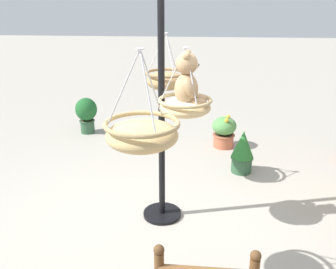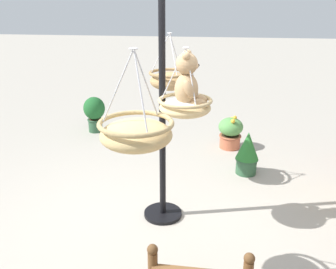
{
  "view_description": "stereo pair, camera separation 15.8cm",
  "coord_description": "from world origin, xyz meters",
  "px_view_note": "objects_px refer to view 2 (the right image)",
  "views": [
    {
      "loc": [
        3.46,
        0.4,
        2.41
      ],
      "look_at": [
        -0.02,
        0.11,
        1.08
      ],
      "focal_mm": 39.1,
      "sensor_mm": 36.0,
      "label": 1
    },
    {
      "loc": [
        3.44,
        0.55,
        2.41
      ],
      "look_at": [
        -0.02,
        0.11,
        1.08
      ],
      "focal_mm": 39.1,
      "sensor_mm": 36.0,
      "label": 2
    }
  ],
  "objects_px": {
    "hanging_basket_right_low": "(136,133)",
    "potted_plant_small_succulent": "(230,132)",
    "hanging_basket_left_high": "(170,80)",
    "display_pole_central": "(163,149)",
    "potted_plant_bushy_green": "(94,112)",
    "potted_plant_flowering_red": "(247,153)",
    "hanging_basket_with_teddy": "(185,106)",
    "teddy_bear": "(188,83)"
  },
  "relations": [
    {
      "from": "hanging_basket_with_teddy",
      "to": "potted_plant_small_succulent",
      "type": "xyz_separation_m",
      "value": [
        -2.31,
        0.59,
        -1.1
      ]
    },
    {
      "from": "potted_plant_bushy_green",
      "to": "potted_plant_small_succulent",
      "type": "bearing_deg",
      "value": 79.0
    },
    {
      "from": "hanging_basket_with_teddy",
      "to": "hanging_basket_left_high",
      "type": "distance_m",
      "value": 0.99
    },
    {
      "from": "teddy_bear",
      "to": "potted_plant_flowering_red",
      "type": "distance_m",
      "value": 2.04
    },
    {
      "from": "hanging_basket_right_low",
      "to": "potted_plant_bushy_green",
      "type": "relative_size",
      "value": 1.11
    },
    {
      "from": "hanging_basket_left_high",
      "to": "hanging_basket_right_low",
      "type": "bearing_deg",
      "value": -0.12
    },
    {
      "from": "teddy_bear",
      "to": "potted_plant_bushy_green",
      "type": "distance_m",
      "value": 3.62
    },
    {
      "from": "teddy_bear",
      "to": "potted_plant_bushy_green",
      "type": "relative_size",
      "value": 0.82
    },
    {
      "from": "potted_plant_flowering_red",
      "to": "hanging_basket_right_low",
      "type": "bearing_deg",
      "value": -24.06
    },
    {
      "from": "hanging_basket_right_low",
      "to": "potted_plant_small_succulent",
      "type": "relative_size",
      "value": 1.3
    },
    {
      "from": "hanging_basket_with_teddy",
      "to": "potted_plant_bushy_green",
      "type": "bearing_deg",
      "value": -145.64
    },
    {
      "from": "hanging_basket_right_low",
      "to": "display_pole_central",
      "type": "bearing_deg",
      "value": 178.7
    },
    {
      "from": "teddy_bear",
      "to": "potted_plant_bushy_green",
      "type": "xyz_separation_m",
      "value": [
        -2.79,
        -1.94,
        -1.23
      ]
    },
    {
      "from": "display_pole_central",
      "to": "potted_plant_bushy_green",
      "type": "height_order",
      "value": "display_pole_central"
    },
    {
      "from": "teddy_bear",
      "to": "hanging_basket_right_low",
      "type": "distance_m",
      "value": 1.07
    },
    {
      "from": "teddy_bear",
      "to": "potted_plant_small_succulent",
      "type": "distance_m",
      "value": 2.73
    },
    {
      "from": "hanging_basket_with_teddy",
      "to": "potted_plant_small_succulent",
      "type": "height_order",
      "value": "hanging_basket_with_teddy"
    },
    {
      "from": "display_pole_central",
      "to": "potted_plant_flowering_red",
      "type": "xyz_separation_m",
      "value": [
        -1.22,
        1.04,
        -0.52
      ]
    },
    {
      "from": "hanging_basket_with_teddy",
      "to": "display_pole_central",
      "type": "bearing_deg",
      "value": -120.96
    },
    {
      "from": "hanging_basket_left_high",
      "to": "hanging_basket_right_low",
      "type": "relative_size",
      "value": 0.94
    },
    {
      "from": "display_pole_central",
      "to": "teddy_bear",
      "type": "bearing_deg",
      "value": 61.38
    },
    {
      "from": "display_pole_central",
      "to": "potted_plant_bushy_green",
      "type": "relative_size",
      "value": 3.95
    },
    {
      "from": "hanging_basket_left_high",
      "to": "potted_plant_bushy_green",
      "type": "bearing_deg",
      "value": -138.35
    },
    {
      "from": "display_pole_central",
      "to": "hanging_basket_left_high",
      "type": "xyz_separation_m",
      "value": [
        -0.8,
        -0.02,
        0.6
      ]
    },
    {
      "from": "display_pole_central",
      "to": "hanging_basket_right_low",
      "type": "distance_m",
      "value": 1.32
    },
    {
      "from": "hanging_basket_left_high",
      "to": "potted_plant_flowering_red",
      "type": "relative_size",
      "value": 1.1
    },
    {
      "from": "potted_plant_bushy_green",
      "to": "potted_plant_small_succulent",
      "type": "xyz_separation_m",
      "value": [
        0.49,
        2.5,
        -0.1
      ]
    },
    {
      "from": "hanging_basket_left_high",
      "to": "potted_plant_flowering_red",
      "type": "xyz_separation_m",
      "value": [
        -0.42,
        1.06,
        -1.11
      ]
    },
    {
      "from": "display_pole_central",
      "to": "potted_plant_small_succulent",
      "type": "relative_size",
      "value": 4.65
    },
    {
      "from": "potted_plant_flowering_red",
      "to": "potted_plant_small_succulent",
      "type": "relative_size",
      "value": 1.12
    },
    {
      "from": "teddy_bear",
      "to": "potted_plant_flowering_red",
      "type": "bearing_deg",
      "value": 150.89
    },
    {
      "from": "teddy_bear",
      "to": "potted_plant_small_succulent",
      "type": "height_order",
      "value": "teddy_bear"
    },
    {
      "from": "hanging_basket_right_low",
      "to": "potted_plant_small_succulent",
      "type": "distance_m",
      "value": 3.63
    },
    {
      "from": "teddy_bear",
      "to": "potted_plant_bushy_green",
      "type": "height_order",
      "value": "teddy_bear"
    },
    {
      "from": "display_pole_central",
      "to": "potted_plant_flowering_red",
      "type": "height_order",
      "value": "display_pole_central"
    },
    {
      "from": "hanging_basket_left_high",
      "to": "potted_plant_bushy_green",
      "type": "relative_size",
      "value": 1.04
    },
    {
      "from": "hanging_basket_with_teddy",
      "to": "potted_plant_bushy_green",
      "type": "xyz_separation_m",
      "value": [
        -2.79,
        -1.91,
        -1.0
      ]
    },
    {
      "from": "teddy_bear",
      "to": "hanging_basket_with_teddy",
      "type": "bearing_deg",
      "value": -90.0
    },
    {
      "from": "hanging_basket_left_high",
      "to": "potted_plant_flowering_red",
      "type": "height_order",
      "value": "hanging_basket_left_high"
    },
    {
      "from": "display_pole_central",
      "to": "potted_plant_flowering_red",
      "type": "bearing_deg",
      "value": 139.65
    },
    {
      "from": "hanging_basket_with_teddy",
      "to": "hanging_basket_right_low",
      "type": "height_order",
      "value": "hanging_basket_right_low"
    },
    {
      "from": "hanging_basket_left_high",
      "to": "hanging_basket_right_low",
      "type": "xyz_separation_m",
      "value": [
        1.97,
        -0.0,
        0.03
      ]
    }
  ]
}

